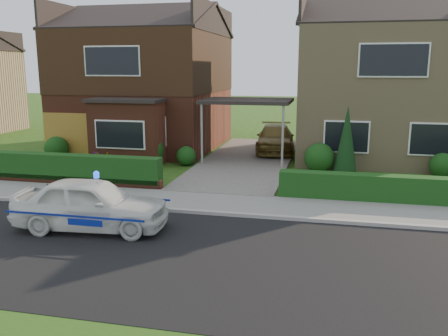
# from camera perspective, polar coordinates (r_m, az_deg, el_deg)

# --- Properties ---
(ground) EXTENTS (120.00, 120.00, 0.00)m
(ground) POSITION_cam_1_polar(r_m,az_deg,el_deg) (10.95, -7.32, -10.28)
(ground) COLOR #204813
(ground) RESTS_ON ground
(road) EXTENTS (60.00, 6.00, 0.02)m
(road) POSITION_cam_1_polar(r_m,az_deg,el_deg) (10.95, -7.32, -10.28)
(road) COLOR black
(road) RESTS_ON ground
(kerb) EXTENTS (60.00, 0.16, 0.12)m
(kerb) POSITION_cam_1_polar(r_m,az_deg,el_deg) (13.66, -2.98, -5.35)
(kerb) COLOR #9E9993
(kerb) RESTS_ON ground
(sidewalk) EXTENTS (60.00, 2.00, 0.10)m
(sidewalk) POSITION_cam_1_polar(r_m,az_deg,el_deg) (14.63, -1.88, -4.19)
(sidewalk) COLOR slate
(sidewalk) RESTS_ON ground
(driveway) EXTENTS (3.80, 12.00, 0.12)m
(driveway) POSITION_cam_1_polar(r_m,az_deg,el_deg) (21.20, 2.78, 0.93)
(driveway) COLOR #666059
(driveway) RESTS_ON ground
(house_left) EXTENTS (7.50, 9.53, 7.25)m
(house_left) POSITION_cam_1_polar(r_m,az_deg,el_deg) (25.19, -9.27, 11.14)
(house_left) COLOR brown
(house_left) RESTS_ON ground
(house_right) EXTENTS (7.50, 8.06, 7.25)m
(house_right) POSITION_cam_1_polar(r_m,az_deg,el_deg) (23.61, 18.42, 10.28)
(house_right) COLOR tan
(house_right) RESTS_ON ground
(carport_link) EXTENTS (3.80, 3.00, 2.77)m
(carport_link) POSITION_cam_1_polar(r_m,az_deg,el_deg) (20.81, 2.83, 7.94)
(carport_link) COLOR black
(carport_link) RESTS_ON ground
(garage_door) EXTENTS (2.20, 0.10, 2.10)m
(garage_door) POSITION_cam_1_polar(r_m,az_deg,el_deg) (22.96, -18.45, 3.69)
(garage_door) COLOR olive
(garage_door) RESTS_ON ground
(dwarf_wall) EXTENTS (7.70, 0.25, 0.36)m
(dwarf_wall) POSITION_cam_1_polar(r_m,az_deg,el_deg) (17.94, -19.13, -1.39)
(dwarf_wall) COLOR brown
(dwarf_wall) RESTS_ON ground
(hedge_left) EXTENTS (7.50, 0.55, 0.90)m
(hedge_left) POSITION_cam_1_polar(r_m,az_deg,el_deg) (18.10, -18.84, -1.83)
(hedge_left) COLOR #113511
(hedge_left) RESTS_ON ground
(hedge_right) EXTENTS (7.50, 0.55, 0.80)m
(hedge_right) POSITION_cam_1_polar(r_m,az_deg,el_deg) (15.58, 20.55, -4.15)
(hedge_right) COLOR #113511
(hedge_right) RESTS_ON ground
(shrub_left_far) EXTENTS (1.08, 1.08, 1.08)m
(shrub_left_far) POSITION_cam_1_polar(r_m,az_deg,el_deg) (22.78, -19.50, 2.26)
(shrub_left_far) COLOR #113511
(shrub_left_far) RESTS_ON ground
(shrub_left_mid) EXTENTS (1.32, 1.32, 1.32)m
(shrub_left_mid) POSITION_cam_1_polar(r_m,az_deg,el_deg) (20.55, -9.10, 2.14)
(shrub_left_mid) COLOR #113511
(shrub_left_mid) RESTS_ON ground
(shrub_left_near) EXTENTS (0.84, 0.84, 0.84)m
(shrub_left_near) POSITION_cam_1_polar(r_m,az_deg,el_deg) (20.34, -4.57, 1.47)
(shrub_left_near) COLOR #113511
(shrub_left_near) RESTS_ON ground
(shrub_right_near) EXTENTS (1.20, 1.20, 1.20)m
(shrub_right_near) POSITION_cam_1_polar(r_m,az_deg,el_deg) (19.23, 11.40, 1.20)
(shrub_right_near) COLOR #113511
(shrub_right_near) RESTS_ON ground
(shrub_right_mid) EXTENTS (0.96, 0.96, 0.96)m
(shrub_right_mid) POSITION_cam_1_polar(r_m,az_deg,el_deg) (19.82, 24.80, 0.28)
(shrub_right_mid) COLOR #113511
(shrub_right_mid) RESTS_ON ground
(conifer_a) EXTENTS (0.90, 0.90, 2.60)m
(conifer_a) POSITION_cam_1_polar(r_m,az_deg,el_deg) (18.93, 14.50, 3.03)
(conifer_a) COLOR black
(conifer_a) RESTS_ON ground
(police_car) EXTENTS (3.65, 4.10, 1.52)m
(police_car) POSITION_cam_1_polar(r_m,az_deg,el_deg) (12.70, -15.69, -4.24)
(police_car) COLOR silver
(police_car) RESTS_ON ground
(driveway_car) EXTENTS (2.16, 4.47, 1.26)m
(driveway_car) POSITION_cam_1_polar(r_m,az_deg,el_deg) (23.14, 6.20, 3.55)
(driveway_car) COLOR brown
(driveway_car) RESTS_ON driveway
(potted_plant_b) EXTENTS (0.49, 0.47, 0.70)m
(potted_plant_b) POSITION_cam_1_polar(r_m,az_deg,el_deg) (20.13, -14.17, 0.82)
(potted_plant_b) COLOR gray
(potted_plant_b) RESTS_ON ground
(potted_plant_c) EXTENTS (0.47, 0.47, 0.67)m
(potted_plant_c) POSITION_cam_1_polar(r_m,az_deg,el_deg) (20.53, -15.00, 0.95)
(potted_plant_c) COLOR gray
(potted_plant_c) RESTS_ON ground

